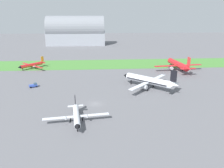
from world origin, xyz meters
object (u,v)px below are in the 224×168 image
Objects in this scene: airplane_taxiing_turboprop at (32,65)px; airplane_midfield_jet at (149,81)px; pushback_tug_midfield at (34,85)px; airplane_foreground_turboprop at (76,115)px; airplane_parked_jet_far at (178,65)px.

airplane_midfield_jet is at bearing 100.32° from airplane_taxiing_turboprop.
airplane_taxiing_turboprop is 37.51m from pushback_tug_midfield.
airplane_taxiing_turboprop is at bearing 10.05° from airplane_midfield_jet.
airplane_midfield_jet reaches higher than airplane_foreground_turboprop.
airplane_parked_jet_far reaches higher than airplane_foreground_turboprop.
airplane_parked_jet_far is 7.20× the size of pushback_tug_midfield.
airplane_taxiing_turboprop reaches higher than airplane_foreground_turboprop.
airplane_midfield_jet reaches higher than airplane_taxiing_turboprop.
airplane_midfield_jet is 52.82m from pushback_tug_midfield.
airplane_taxiing_turboprop is 4.10× the size of pushback_tug_midfield.
airplane_midfield_jet is at bearing -29.96° from pushback_tug_midfield.
pushback_tug_midfield is (-77.07, -24.84, -2.77)m from airplane_parked_jet_far.
airplane_taxiing_turboprop is 75.18m from airplane_midfield_jet.
airplane_taxiing_turboprop is 0.80× the size of airplane_foreground_turboprop.
airplane_taxiing_turboprop is 0.71× the size of airplane_midfield_jet.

